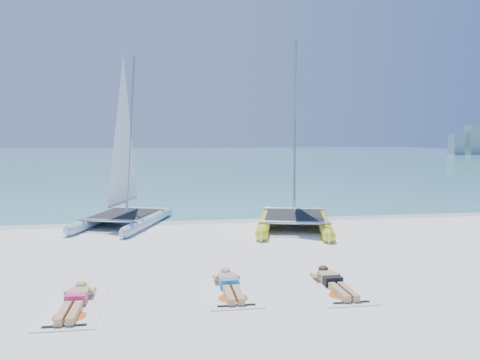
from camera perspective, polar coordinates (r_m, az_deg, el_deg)
The scene contains 11 objects.
ground at distance 11.89m, azimuth -3.26°, elevation -9.59°, with size 140.00×140.00×0.00m, color white.
sea at distance 74.51m, azimuth -8.10°, elevation 2.90°, with size 140.00×115.00×0.01m, color #77C7C4.
wet_sand_strip at distance 17.25m, azimuth -5.09°, elevation -4.91°, with size 140.00×1.40×0.01m, color silver.
catamaran_blue at distance 16.62m, azimuth -13.98°, elevation 0.96°, with size 3.49×4.98×6.17m.
catamaran_yellow at distance 16.19m, azimuth 6.67°, elevation 1.87°, with size 3.50×5.36×6.65m.
towel_a at distance 9.05m, azimuth -19.65°, elevation -14.68°, with size 1.00×1.85×0.02m, color white.
sunbather_a at distance 9.19m, azimuth -19.44°, elevation -13.63°, with size 0.37×1.73×0.26m.
towel_b at distance 9.42m, azimuth -1.14°, elevation -13.55°, with size 1.00×1.85×0.02m, color white.
sunbather_b at distance 9.57m, azimuth -1.30°, elevation -12.56°, with size 0.37×1.73×0.26m.
towel_c at distance 9.76m, azimuth 11.71°, elevation -12.98°, with size 1.00×1.85×0.02m, color white.
sunbather_c at distance 9.90m, azimuth 11.32°, elevation -12.05°, with size 0.37×1.73×0.26m.
Camera 1 is at (-1.13, -11.44, 3.05)m, focal length 35.00 mm.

